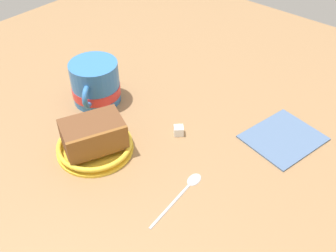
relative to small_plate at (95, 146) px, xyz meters
The scene contains 7 objects.
ground_plane 11.28cm from the small_plate, 31.18° to the right, with size 131.47×131.47×2.34cm, color #936D47.
small_plate is the anchor object (origin of this frame).
cake_slice 2.84cm from the small_plate, 114.01° to the right, with size 12.35×10.64×5.48cm.
tea_mug 15.46cm from the small_plate, 47.39° to the left, with size 11.36×9.86×8.69cm.
teaspoon 18.29cm from the small_plate, 78.51° to the right, with size 13.42×2.32×0.80cm.
folded_napkin 34.45cm from the small_plate, 44.00° to the right, with size 13.31×11.14×0.60cm, color slate.
sugar_cube 15.57cm from the small_plate, 33.09° to the right, with size 1.73×1.73×1.73cm, color white.
Camera 1 is at (-38.56, -36.66, 48.14)cm, focal length 41.26 mm.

